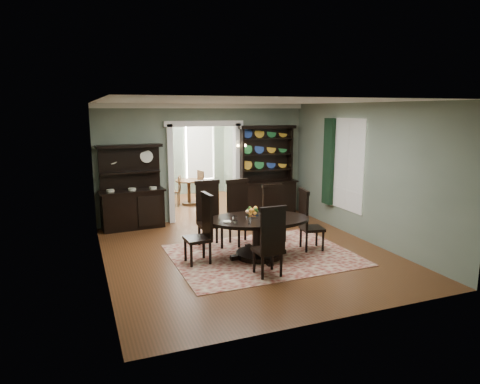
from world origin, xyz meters
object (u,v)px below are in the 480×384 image
object	(u,v)px
sideboard	(132,200)
parlor_table	(189,188)
welsh_dresser	(267,184)
dining_table	(259,230)

from	to	relation	value
sideboard	parlor_table	size ratio (longest dim) A/B	2.50
parlor_table	sideboard	bearing A→B (deg)	-132.86
welsh_dresser	parlor_table	world-z (taller)	welsh_dresser
dining_table	parlor_table	xyz separation A→B (m)	(-0.07, 5.15, -0.06)
sideboard	parlor_table	xyz separation A→B (m)	(1.95, 2.10, -0.22)
dining_table	parlor_table	world-z (taller)	dining_table
dining_table	sideboard	world-z (taller)	sideboard
dining_table	sideboard	xyz separation A→B (m)	(-2.01, 3.05, 0.16)
dining_table	parlor_table	size ratio (longest dim) A/B	2.68
dining_table	welsh_dresser	bearing A→B (deg)	72.46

